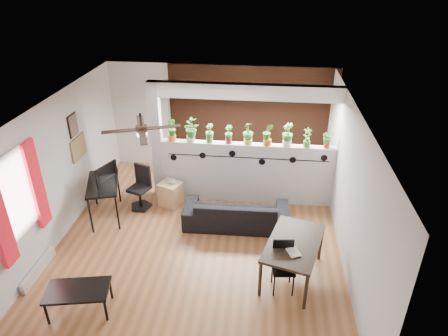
# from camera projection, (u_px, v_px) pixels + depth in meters

# --- Properties ---
(room_shell) EXTENTS (6.30, 7.10, 2.90)m
(room_shell) POSITION_uv_depth(u_px,v_px,m) (197.00, 180.00, 6.95)
(room_shell) COLOR brown
(room_shell) RESTS_ON ground
(partition_wall) EXTENTS (3.60, 0.18, 1.35)m
(partition_wall) POSITION_uv_depth(u_px,v_px,m) (247.00, 173.00, 8.49)
(partition_wall) COLOR #BCBCC1
(partition_wall) RESTS_ON ground
(ceiling_header) EXTENTS (3.60, 0.18, 0.30)m
(ceiling_header) POSITION_uv_depth(u_px,v_px,m) (249.00, 92.00, 7.66)
(ceiling_header) COLOR white
(ceiling_header) RESTS_ON room_shell
(pier_column) EXTENTS (0.22, 0.20, 2.60)m
(pier_column) POSITION_uv_depth(u_px,v_px,m) (157.00, 142.00, 8.38)
(pier_column) COLOR #BCBCC1
(pier_column) RESTS_ON ground
(brick_panel) EXTENTS (3.90, 0.05, 2.60)m
(brick_panel) POSITION_uv_depth(u_px,v_px,m) (251.00, 120.00, 9.48)
(brick_panel) COLOR brown
(brick_panel) RESTS_ON ground
(vine_decal) EXTENTS (3.31, 0.01, 0.30)m
(vine_decal) POSITION_uv_depth(u_px,v_px,m) (247.00, 158.00, 8.21)
(vine_decal) COLOR black
(vine_decal) RESTS_ON partition_wall
(window_assembly) EXTENTS (0.09, 1.30, 1.55)m
(window_assembly) POSITION_uv_depth(u_px,v_px,m) (17.00, 198.00, 6.05)
(window_assembly) COLOR white
(window_assembly) RESTS_ON room_shell
(baseboard_heater) EXTENTS (0.08, 1.00, 0.18)m
(baseboard_heater) POSITION_uv_depth(u_px,v_px,m) (38.00, 269.00, 6.71)
(baseboard_heater) COLOR beige
(baseboard_heater) RESTS_ON ground
(corkboard) EXTENTS (0.03, 0.60, 0.45)m
(corkboard) POSITION_uv_depth(u_px,v_px,m) (79.00, 147.00, 8.02)
(corkboard) COLOR olive
(corkboard) RESTS_ON room_shell
(framed_art) EXTENTS (0.03, 0.34, 0.44)m
(framed_art) POSITION_uv_depth(u_px,v_px,m) (73.00, 125.00, 7.74)
(framed_art) COLOR #8C7259
(framed_art) RESTS_ON room_shell
(ceiling_fan) EXTENTS (1.19, 1.19, 0.43)m
(ceiling_fan) POSITION_uv_depth(u_px,v_px,m) (142.00, 131.00, 6.29)
(ceiling_fan) COLOR black
(ceiling_fan) RESTS_ON room_shell
(potted_plant_0) EXTENTS (0.31, 0.30, 0.46)m
(potted_plant_0) POSITION_uv_depth(u_px,v_px,m) (171.00, 130.00, 8.21)
(potted_plant_0) COLOR orange
(potted_plant_0) RESTS_ON partition_wall
(potted_plant_1) EXTENTS (0.32, 0.31, 0.47)m
(potted_plant_1) POSITION_uv_depth(u_px,v_px,m) (190.00, 130.00, 8.17)
(potted_plant_1) COLOR silver
(potted_plant_1) RESTS_ON partition_wall
(potted_plant_2) EXTENTS (0.25, 0.24, 0.40)m
(potted_plant_2) POSITION_uv_depth(u_px,v_px,m) (209.00, 133.00, 8.15)
(potted_plant_2) COLOR #4A9134
(potted_plant_2) RESTS_ON partition_wall
(potted_plant_3) EXTENTS (0.24, 0.22, 0.38)m
(potted_plant_3) POSITION_uv_depth(u_px,v_px,m) (229.00, 134.00, 8.11)
(potted_plant_3) COLOR #BE1E3E
(potted_plant_3) RESTS_ON partition_wall
(potted_plant_4) EXTENTS (0.31, 0.32, 0.47)m
(potted_plant_4) POSITION_uv_depth(u_px,v_px,m) (248.00, 133.00, 8.05)
(potted_plant_4) COLOR #CDCF49
(potted_plant_4) RESTS_ON partition_wall
(potted_plant_5) EXTENTS (0.25, 0.21, 0.46)m
(potted_plant_5) POSITION_uv_depth(u_px,v_px,m) (268.00, 134.00, 8.02)
(potted_plant_5) COLOR #C56A17
(potted_plant_5) RESTS_ON partition_wall
(potted_plant_6) EXTENTS (0.32, 0.33, 0.48)m
(potted_plant_6) POSITION_uv_depth(u_px,v_px,m) (288.00, 134.00, 7.97)
(potted_plant_6) COLOR white
(potted_plant_6) RESTS_ON partition_wall
(potted_plant_7) EXTENTS (0.21, 0.18, 0.40)m
(potted_plant_7) POSITION_uv_depth(u_px,v_px,m) (307.00, 137.00, 7.96)
(potted_plant_7) COLOR #3F8430
(potted_plant_7) RESTS_ON partition_wall
(potted_plant_8) EXTENTS (0.21, 0.19, 0.36)m
(potted_plant_8) POSITION_uv_depth(u_px,v_px,m) (327.00, 139.00, 7.93)
(potted_plant_8) COLOR red
(potted_plant_8) RESTS_ON partition_wall
(sofa) EXTENTS (1.97, 0.81, 0.57)m
(sofa) POSITION_uv_depth(u_px,v_px,m) (236.00, 212.00, 7.87)
(sofa) COLOR black
(sofa) RESTS_ON ground
(cube_shelf) EXTENTS (0.54, 0.51, 0.53)m
(cube_shelf) POSITION_uv_depth(u_px,v_px,m) (171.00, 194.00, 8.50)
(cube_shelf) COLOR tan
(cube_shelf) RESTS_ON ground
(cup) EXTENTS (0.16, 0.16, 0.11)m
(cup) POSITION_uv_depth(u_px,v_px,m) (172.00, 181.00, 8.35)
(cup) COLOR gray
(cup) RESTS_ON cube_shelf
(computer_desk) EXTENTS (0.90, 1.23, 0.80)m
(computer_desk) POSITION_uv_depth(u_px,v_px,m) (103.00, 186.00, 7.91)
(computer_desk) COLOR black
(computer_desk) RESTS_ON ground
(monitor) EXTENTS (0.32, 0.17, 0.18)m
(monitor) POSITION_uv_depth(u_px,v_px,m) (105.00, 175.00, 7.96)
(monitor) COLOR black
(monitor) RESTS_ON computer_desk
(office_chair) EXTENTS (0.50, 0.50, 0.93)m
(office_chair) POSITION_uv_depth(u_px,v_px,m) (141.00, 190.00, 8.38)
(office_chair) COLOR black
(office_chair) RESTS_ON ground
(dining_table) EXTENTS (1.12, 1.47, 0.71)m
(dining_table) POSITION_uv_depth(u_px,v_px,m) (294.00, 246.00, 6.40)
(dining_table) COLOR black
(dining_table) RESTS_ON ground
(book) EXTENTS (0.25, 0.28, 0.02)m
(book) POSITION_uv_depth(u_px,v_px,m) (288.00, 253.00, 6.11)
(book) COLOR gray
(book) RESTS_ON dining_table
(folding_chair) EXTENTS (0.39, 0.39, 0.87)m
(folding_chair) POSITION_uv_depth(u_px,v_px,m) (283.00, 261.00, 6.27)
(folding_chair) COLOR black
(folding_chair) RESTS_ON ground
(coffee_table) EXTENTS (1.00, 0.68, 0.43)m
(coffee_table) POSITION_uv_depth(u_px,v_px,m) (78.00, 292.00, 5.87)
(coffee_table) COLOR black
(coffee_table) RESTS_ON ground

